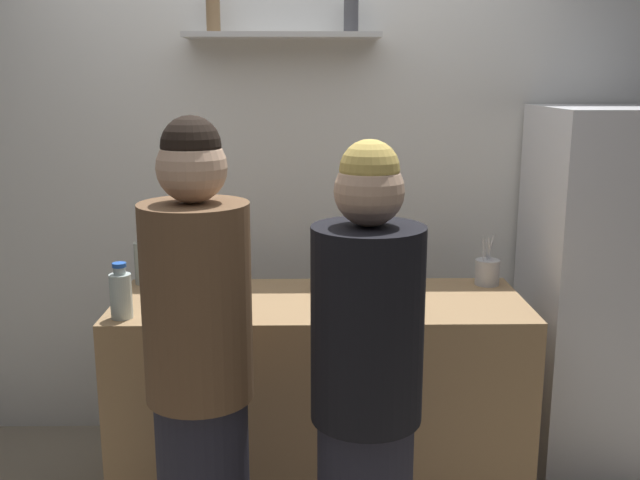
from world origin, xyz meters
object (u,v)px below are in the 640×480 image
wine_bottle_dark_glass (199,285)px  person_brown_jacket (200,384)px  refrigerator (601,291)px  person_blonde (366,407)px  baking_pan (354,288)px  water_bottle_plastic (121,294)px  wine_bottle_green_glass (391,284)px  wine_bottle_pale_glass (143,260)px  utensil_holder (487,272)px

wine_bottle_dark_glass → person_brown_jacket: size_ratio=0.17×
refrigerator → wine_bottle_dark_glass: refrigerator is taller
wine_bottle_dark_glass → person_blonde: size_ratio=0.17×
baking_pan → person_blonde: 0.87m
wine_bottle_dark_glass → person_brown_jacket: bearing=-81.8°
wine_bottle_dark_glass → water_bottle_plastic: bearing=-162.9°
wine_bottle_green_glass → water_bottle_plastic: (-1.02, -0.00, -0.04)m
wine_bottle_dark_glass → water_bottle_plastic: 0.29m
baking_pan → water_bottle_plastic: water_bottle_plastic is taller
refrigerator → wine_bottle_pale_glass: refrigerator is taller
water_bottle_plastic → wine_bottle_green_glass: bearing=0.1°
wine_bottle_pale_glass → water_bottle_plastic: wine_bottle_pale_glass is taller
utensil_holder → wine_bottle_dark_glass: size_ratio=0.79×
wine_bottle_green_glass → person_blonde: (-0.14, -0.57, -0.23)m
baking_pan → wine_bottle_pale_glass: (-0.92, 0.18, 0.08)m
baking_pan → person_brown_jacket: 0.93m
wine_bottle_pale_glass → utensil_holder: bearing=-1.4°
wine_bottle_pale_glass → wine_bottle_green_glass: 1.14m
refrigerator → utensil_holder: 0.57m
baking_pan → water_bottle_plastic: size_ratio=1.58×
wine_bottle_dark_glass → person_brown_jacket: (0.08, -0.56, -0.17)m
wine_bottle_pale_glass → person_blonde: 1.39m
wine_bottle_green_glass → person_brown_jacket: person_brown_jacket is taller
utensil_holder → water_bottle_plastic: bearing=-163.9°
utensil_holder → wine_bottle_green_glass: size_ratio=0.68×
refrigerator → person_blonde: bearing=-136.5°
wine_bottle_dark_glass → wine_bottle_pale_glass: bearing=128.4°
refrigerator → baking_pan: size_ratio=4.88×
refrigerator → utensil_holder: (-0.55, -0.10, 0.12)m
wine_bottle_pale_glass → person_brown_jacket: size_ratio=0.18×
baking_pan → person_brown_jacket: person_brown_jacket is taller
person_brown_jacket → refrigerator: bearing=53.5°
wine_bottle_pale_glass → person_blonde: size_ratio=0.18×
wine_bottle_pale_glass → wine_bottle_green_glass: size_ratio=0.91×
refrigerator → water_bottle_plastic: refrigerator is taller
refrigerator → wine_bottle_pale_glass: (-2.06, -0.07, 0.17)m
person_blonde → person_brown_jacket: (-0.52, 0.10, 0.04)m
wine_bottle_green_glass → wine_bottle_dark_glass: size_ratio=1.17×
water_bottle_plastic → wine_bottle_dark_glass: bearing=17.1°
wine_bottle_pale_glass → refrigerator: bearing=1.8°
refrigerator → wine_bottle_dark_glass: 1.82m
wine_bottle_green_glass → wine_bottle_dark_glass: wine_bottle_green_glass is taller
wine_bottle_dark_glass → person_blonde: 0.91m
refrigerator → utensil_holder: size_ratio=7.44×
wine_bottle_green_glass → water_bottle_plastic: 1.02m
baking_pan → person_brown_jacket: (-0.54, -0.76, -0.09)m
utensil_holder → person_blonde: size_ratio=0.14×
person_brown_jacket → wine_bottle_green_glass: bearing=58.3°
wine_bottle_dark_glass → person_blonde: person_blonde is taller
baking_pan → water_bottle_plastic: 0.94m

